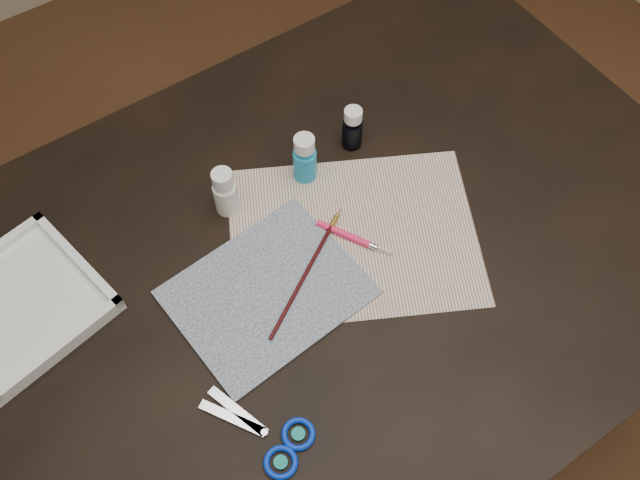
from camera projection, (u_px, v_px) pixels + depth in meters
ground at (320, 409)px, 1.76m from camera, size 3.50×3.50×0.02m
table at (320, 349)px, 1.43m from camera, size 1.30×0.90×0.75m
paper at (353, 235)px, 1.13m from camera, size 0.48×0.44×0.00m
canvas at (267, 292)px, 1.08m from camera, size 0.29×0.24×0.00m
paint_bottle_white at (225, 191)px, 1.12m from camera, size 0.04×0.04×0.09m
paint_bottle_cyan at (305, 158)px, 1.15m from camera, size 0.05×0.05×0.09m
paint_bottle_navy at (352, 128)px, 1.19m from camera, size 0.04×0.04×0.08m
paintbrush at (308, 269)px, 1.09m from camera, size 0.22×0.14×0.01m
craft_knife at (356, 239)px, 1.12m from camera, size 0.08×0.12×0.01m
scissors at (252, 431)px, 0.97m from camera, size 0.17×0.20×0.01m
palette_tray at (21, 304)px, 1.06m from camera, size 0.26×0.26×0.03m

